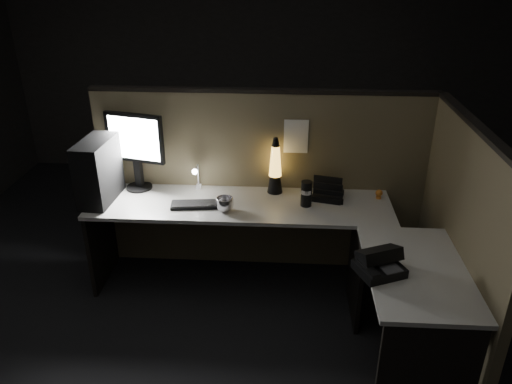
# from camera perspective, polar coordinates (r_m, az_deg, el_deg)

# --- Properties ---
(floor) EXTENTS (6.00, 6.00, 0.00)m
(floor) POSITION_cam_1_polar(r_m,az_deg,el_deg) (3.71, -0.15, -15.75)
(floor) COLOR black
(floor) RESTS_ON ground
(room_shell) EXTENTS (6.00, 6.00, 6.00)m
(room_shell) POSITION_cam_1_polar(r_m,az_deg,el_deg) (2.90, -0.19, 8.99)
(room_shell) COLOR silver
(room_shell) RESTS_ON ground
(partition_back) EXTENTS (2.66, 0.06, 1.50)m
(partition_back) POSITION_cam_1_polar(r_m,az_deg,el_deg) (4.08, 0.69, 1.02)
(partition_back) COLOR brown
(partition_back) RESTS_ON ground
(partition_right) EXTENTS (0.06, 1.66, 1.50)m
(partition_right) POSITION_cam_1_polar(r_m,az_deg,el_deg) (3.53, 22.13, -5.26)
(partition_right) COLOR brown
(partition_right) RESTS_ON ground
(desk) EXTENTS (2.60, 1.60, 0.73)m
(desk) POSITION_cam_1_polar(r_m,az_deg,el_deg) (3.56, 3.01, -6.11)
(desk) COLOR #AEACA4
(desk) RESTS_ON ground
(pc_tower) EXTENTS (0.23, 0.47, 0.48)m
(pc_tower) POSITION_cam_1_polar(r_m,az_deg,el_deg) (3.94, -17.57, 2.33)
(pc_tower) COLOR black
(pc_tower) RESTS_ON desk
(monitor) EXTENTS (0.48, 0.21, 0.62)m
(monitor) POSITION_cam_1_polar(r_m,az_deg,el_deg) (4.02, -13.64, 5.35)
(monitor) COLOR black
(monitor) RESTS_ON desk
(keyboard) EXTENTS (0.43, 0.19, 0.02)m
(keyboard) POSITION_cam_1_polar(r_m,az_deg,el_deg) (3.78, -6.52, -1.45)
(keyboard) COLOR black
(keyboard) RESTS_ON desk
(mouse) EXTENTS (0.09, 0.07, 0.03)m
(mouse) POSITION_cam_1_polar(r_m,az_deg,el_deg) (3.73, -5.15, -1.65)
(mouse) COLOR black
(mouse) RESTS_ON desk
(clip_lamp) EXTENTS (0.04, 0.17, 0.22)m
(clip_lamp) POSITION_cam_1_polar(r_m,az_deg,el_deg) (3.95, -6.80, 1.76)
(clip_lamp) COLOR silver
(clip_lamp) RESTS_ON desk
(organizer) EXTENTS (0.26, 0.24, 0.17)m
(organizer) POSITION_cam_1_polar(r_m,az_deg,el_deg) (3.91, 8.21, -0.13)
(organizer) COLOR black
(organizer) RESTS_ON desk
(lava_lamp) EXTENTS (0.12, 0.12, 0.45)m
(lava_lamp) POSITION_cam_1_polar(r_m,az_deg,el_deg) (3.90, 2.21, 2.52)
(lava_lamp) COLOR black
(lava_lamp) RESTS_ON desk
(travel_mug) EXTENTS (0.09, 0.09, 0.20)m
(travel_mug) POSITION_cam_1_polar(r_m,az_deg,el_deg) (3.74, 5.78, -0.19)
(travel_mug) COLOR black
(travel_mug) RESTS_ON desk
(steel_mug) EXTENTS (0.16, 0.16, 0.11)m
(steel_mug) POSITION_cam_1_polar(r_m,az_deg,el_deg) (3.67, -3.59, -1.41)
(steel_mug) COLOR #BCBBC3
(steel_mug) RESTS_ON desk
(figurine) EXTENTS (0.05, 0.05, 0.05)m
(figurine) POSITION_cam_1_polar(r_m,az_deg,el_deg) (3.97, 13.89, -0.11)
(figurine) COLOR orange
(figurine) RESTS_ON desk
(pinned_paper) EXTENTS (0.19, 0.00, 0.27)m
(pinned_paper) POSITION_cam_1_polar(r_m,az_deg,el_deg) (3.89, 4.59, 6.34)
(pinned_paper) COLOR white
(pinned_paper) RESTS_ON partition_back
(desk_phone) EXTENTS (0.32, 0.32, 0.15)m
(desk_phone) POSITION_cam_1_polar(r_m,az_deg,el_deg) (3.08, 13.82, -7.88)
(desk_phone) COLOR black
(desk_phone) RESTS_ON desk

